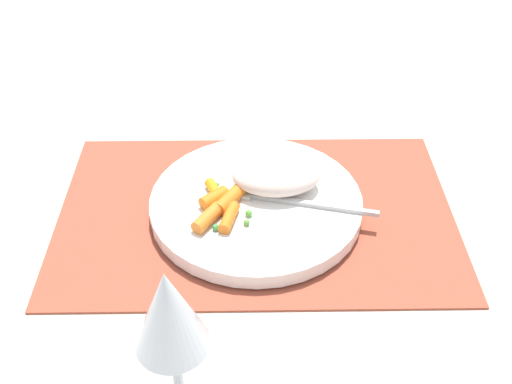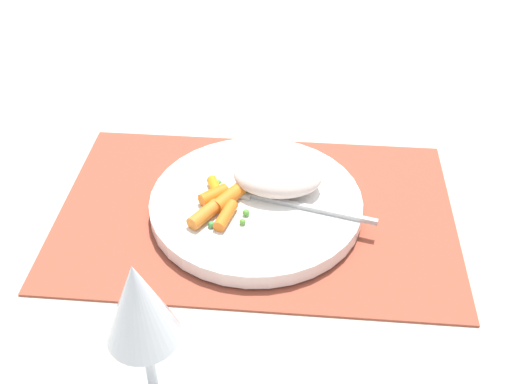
{
  "view_description": "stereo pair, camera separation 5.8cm",
  "coord_description": "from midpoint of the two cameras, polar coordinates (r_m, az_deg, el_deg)",
  "views": [
    {
      "loc": [
        0.01,
        0.58,
        0.51
      ],
      "look_at": [
        0.0,
        0.0,
        0.04
      ],
      "focal_mm": 43.11,
      "sensor_mm": 36.0,
      "label": 1
    },
    {
      "loc": [
        -0.05,
        0.57,
        0.51
      ],
      "look_at": [
        0.0,
        0.0,
        0.04
      ],
      "focal_mm": 43.11,
      "sensor_mm": 36.0,
      "label": 2
    }
  ],
  "objects": [
    {
      "name": "carrot_portion",
      "position": [
        0.73,
        -5.61,
        -1.31
      ],
      "size": [
        0.07,
        0.09,
        0.02
      ],
      "color": "orange",
      "rests_on": "plate"
    },
    {
      "name": "ground_plane",
      "position": [
        0.77,
        -2.14,
        -2.08
      ],
      "size": [
        2.4,
        2.4,
        0.0
      ],
      "primitive_type": "plane",
      "color": "beige"
    },
    {
      "name": "fork",
      "position": [
        0.75,
        -0.07,
        -0.79
      ],
      "size": [
        0.2,
        0.06,
        0.01
      ],
      "color": "#BBBBBB",
      "rests_on": "plate"
    },
    {
      "name": "plate",
      "position": [
        0.76,
        -2.17,
        -1.2
      ],
      "size": [
        0.26,
        0.26,
        0.02
      ],
      "primitive_type": "cylinder",
      "color": "white",
      "rests_on": "placemat"
    },
    {
      "name": "pea_scatter",
      "position": [
        0.74,
        -4.63,
        -1.37
      ],
      "size": [
        0.06,
        0.08,
        0.01
      ],
      "color": "green",
      "rests_on": "plate"
    },
    {
      "name": "rice_mound",
      "position": [
        0.76,
        -0.3,
        1.51
      ],
      "size": [
        0.11,
        0.07,
        0.04
      ],
      "primitive_type": "ellipsoid",
      "color": "beige",
      "rests_on": "plate"
    },
    {
      "name": "placemat",
      "position": [
        0.77,
        -2.14,
        -1.91
      ],
      "size": [
        0.49,
        0.31,
        0.01
      ],
      "primitive_type": "cube",
      "color": "#9E4733",
      "rests_on": "ground_plane"
    },
    {
      "name": "wine_glass",
      "position": [
        0.51,
        -11.29,
        -11.4
      ],
      "size": [
        0.07,
        0.07,
        0.17
      ],
      "color": "silver",
      "rests_on": "ground_plane"
    }
  ]
}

